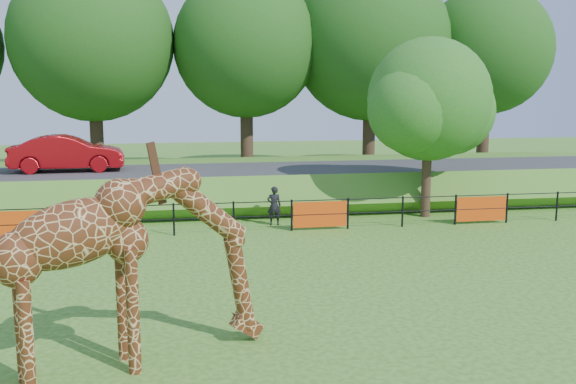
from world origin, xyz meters
name	(u,v)px	position (x,y,z in m)	size (l,w,h in m)	color
ground	(267,314)	(0.00, 0.00, 0.00)	(90.00, 90.00, 0.00)	#326218
giraffe	(135,269)	(-2.62, -2.15, 1.76)	(4.93, 0.91, 3.52)	#522610
perimeter_fence	(234,217)	(0.00, 8.00, 0.55)	(28.07, 0.10, 1.10)	black
embankment	(219,182)	(0.00, 15.50, 0.65)	(40.00, 9.00, 1.30)	#326218
road	(221,171)	(0.00, 14.00, 1.36)	(40.00, 5.00, 0.12)	#313134
car_red	(67,153)	(-6.36, 14.61, 2.18)	(1.60, 4.60, 1.52)	#A20B11
visitor	(274,206)	(1.55, 9.08, 0.70)	(0.51, 0.34, 1.41)	black
tree_east	(431,104)	(7.60, 9.63, 4.28)	(5.40, 4.71, 6.76)	#322116
bg_tree_line	(244,44)	(1.89, 22.00, 7.19)	(37.30, 8.80, 11.82)	#322116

